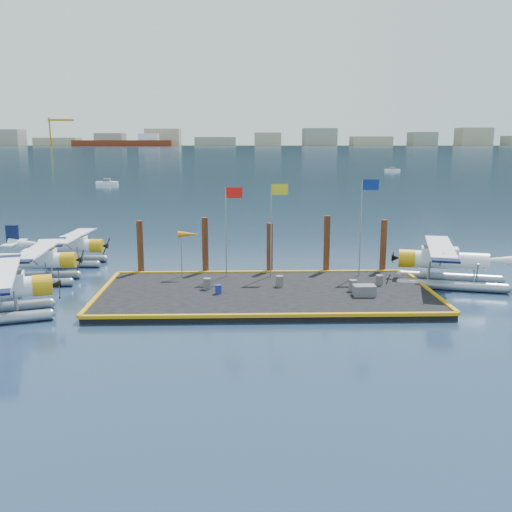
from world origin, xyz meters
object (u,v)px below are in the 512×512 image
at_px(flagpole_yellow, 274,216).
at_px(flagpole_blue, 364,213).
at_px(piling_3, 327,246).
at_px(piling_4, 383,248).
at_px(seaplane_b, 35,263).
at_px(flagpole_red, 229,218).
at_px(drum_0, 207,284).
at_px(piling_0, 140,249).
at_px(windsock, 188,235).
at_px(piling_2, 270,250).
at_px(drum_5, 280,281).
at_px(drum_3, 218,289).
at_px(crate, 364,290).
at_px(seaplane_d, 446,263).
at_px(seaplane_c, 69,248).
at_px(drum_2, 353,285).
at_px(drum_4, 379,280).
at_px(piling_1, 205,247).

relative_size(flagpole_yellow, flagpole_blue, 0.95).
bearing_deg(piling_3, piling_4, 0.00).
relative_size(seaplane_b, flagpole_red, 1.49).
xyz_separation_m(drum_0, piling_0, (-4.88, 4.89, 1.26)).
distance_m(windsock, piling_2, 5.90).
distance_m(drum_5, flagpole_yellow, 4.68).
distance_m(seaplane_b, windsock, 10.47).
bearing_deg(piling_0, drum_3, -46.90).
bearing_deg(piling_2, piling_0, 180.00).
xyz_separation_m(seaplane_b, crate, (21.08, -5.25, -0.66)).
distance_m(drum_0, piling_0, 7.02).
relative_size(piling_3, piling_4, 1.07).
distance_m(seaplane_b, drum_3, 13.26).
xyz_separation_m(drum_3, windsock, (-2.13, 4.39, 2.55)).
distance_m(seaplane_d, flagpole_blue, 6.24).
bearing_deg(piling_3, drum_0, -148.97).
bearing_deg(flagpole_yellow, seaplane_d, -6.87).
relative_size(seaplane_b, seaplane_c, 1.04).
relative_size(flagpole_red, windsock, 1.92).
height_order(seaplane_c, seaplane_d, seaplane_d).
distance_m(crate, flagpole_red, 10.20).
distance_m(drum_2, crate, 1.19).
bearing_deg(flagpole_yellow, piling_3, 22.85).
bearing_deg(drum_4, crate, -121.29).
relative_size(drum_2, drum_3, 1.26).
distance_m(drum_4, piling_0, 16.36).
xyz_separation_m(drum_4, piling_3, (-2.75, 4.22, 1.43)).
height_order(piling_0, piling_2, piling_0).
bearing_deg(seaplane_d, flagpole_red, 100.03).
bearing_deg(crate, flagpole_yellow, 134.79).
distance_m(flagpole_red, flagpole_yellow, 3.00).
xyz_separation_m(seaplane_b, drum_3, (12.43, -4.55, -0.71)).
height_order(drum_5, piling_2, piling_2).
distance_m(seaplane_d, piling_1, 16.20).
bearing_deg(flagpole_yellow, crate, -45.21).
height_order(drum_3, piling_4, piling_4).
xyz_separation_m(seaplane_d, flagpole_yellow, (-11.21, 1.35, 2.97)).
height_order(seaplane_b, windsock, windsock).
bearing_deg(flagpole_blue, piling_3, 143.93).
bearing_deg(windsock, drum_2, -21.12).
height_order(seaplane_b, piling_1, piling_1).
relative_size(drum_2, flagpole_blue, 0.11).
xyz_separation_m(seaplane_c, drum_2, (20.02, -9.91, -0.58)).
bearing_deg(piling_0, drum_5, -24.93).
bearing_deg(drum_3, piling_1, 100.46).
distance_m(flagpole_yellow, piling_3, 4.75).
xyz_separation_m(seaplane_b, piling_1, (11.33, 1.44, 0.72)).
xyz_separation_m(flagpole_yellow, piling_0, (-9.20, 1.60, -2.51)).
bearing_deg(seaplane_c, piling_3, 80.36).
bearing_deg(piling_0, piling_4, 0.00).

